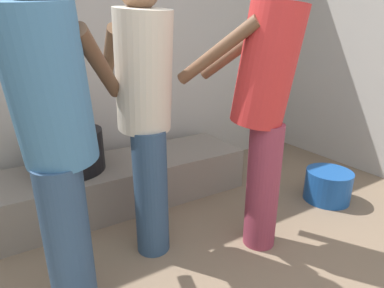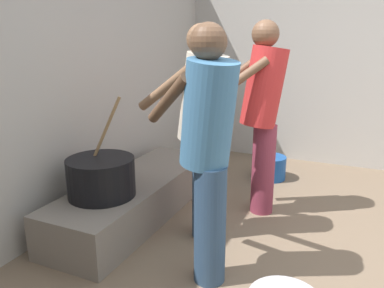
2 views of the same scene
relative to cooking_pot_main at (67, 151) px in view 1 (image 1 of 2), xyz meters
The scene contains 7 objects.
block_enclosure_rear 0.84m from the cooking_pot_main, 95.01° to the left, with size 5.73×0.20×2.37m, color #ADA8A0.
hearth_ledge 0.53m from the cooking_pot_main, ahead, with size 1.89×0.60×0.34m, color slate.
cooking_pot_main is the anchor object (origin of this frame).
cook_in_red_shirt 1.43m from the cooking_pot_main, 46.84° to the right, with size 0.60×0.75×1.65m.
cook_in_blue_shirt 1.04m from the cooking_pot_main, 100.06° to the right, with size 0.63×0.73×1.59m.
cook_in_cream_shirt 0.87m from the cooking_pot_main, 63.90° to the right, with size 0.41×0.70×1.61m.
bucket_blue_plastic 2.04m from the cooking_pot_main, 26.19° to the right, with size 0.36×0.36×0.25m, color #194C99.
Camera 1 is at (-0.27, -0.33, 1.27)m, focal length 28.96 mm.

